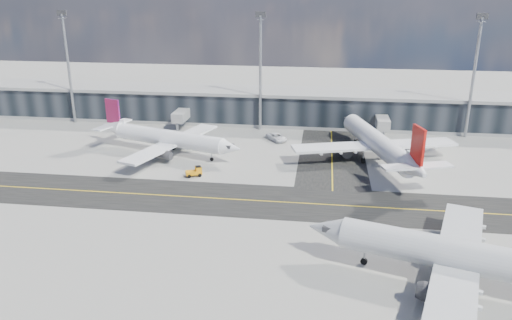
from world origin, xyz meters
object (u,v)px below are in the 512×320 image
(airliner_af, at_px, (167,138))
(airliner_redtail, at_px, (378,143))
(service_van, at_px, (277,137))
(airliner_near, at_px, (473,259))
(baggage_tug, at_px, (195,171))

(airliner_af, height_order, airliner_redtail, airliner_redtail)
(airliner_af, relative_size, service_van, 5.72)
(airliner_af, height_order, airliner_near, airliner_near)
(baggage_tug, distance_m, service_van, 28.49)
(service_van, bearing_deg, airliner_redtail, -65.74)
(airliner_af, xyz_separation_m, airliner_near, (51.87, -44.47, 0.50))
(airliner_af, relative_size, airliner_redtail, 0.86)
(airliner_af, xyz_separation_m, airliner_redtail, (44.83, 0.59, 0.53))
(airliner_near, bearing_deg, service_van, 43.70)
(airliner_af, bearing_deg, baggage_tug, 55.50)
(airliner_near, relative_size, service_van, 6.58)
(airliner_near, distance_m, service_van, 64.20)
(airliner_redtail, xyz_separation_m, baggage_tug, (-35.40, -13.15, -3.08))
(airliner_af, bearing_deg, airliner_near, 67.99)
(airliner_redtail, height_order, baggage_tug, airliner_redtail)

